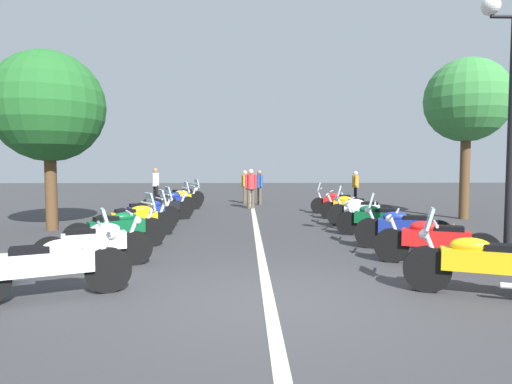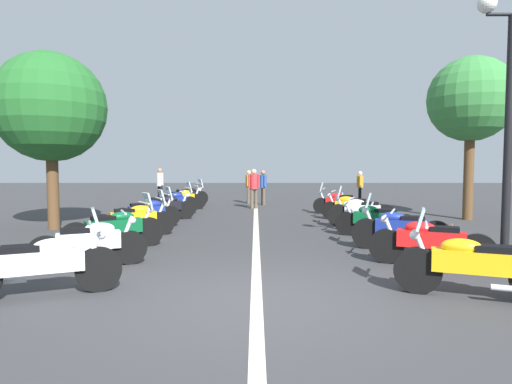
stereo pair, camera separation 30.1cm
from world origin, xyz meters
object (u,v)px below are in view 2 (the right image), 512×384
motorcycle_right_row_0 (473,264)px  traffic_cone_0 (378,209)px  motorcycle_left_row_6 (172,202)px  bystander_3 (160,183)px  traffic_cone_1 (452,238)px  bystander_1 (249,184)px  bystander_2 (263,185)px  motorcycle_right_row_6 (340,202)px  motorcycle_right_row_4 (361,211)px  bystander_0 (254,185)px  motorcycle_left_row_5 (165,207)px  motorcycle_right_row_3 (375,219)px  bystander_4 (360,185)px  motorcycle_left_row_1 (90,243)px  motorcycle_left_row_8 (188,195)px  motorcycle_right_row_5 (351,207)px  motorcycle_right_row_2 (400,228)px  motorcycle_left_row_7 (181,199)px  roadside_tree_1 (50,108)px  motorcycle_left_row_4 (148,212)px  motorcycle_left_row_0 (42,264)px  street_lamp_twin_globe (511,82)px  roadside_tree_0 (471,100)px  motorcycle_left_row_2 (115,228)px  motorcycle_right_row_1 (429,241)px

motorcycle_right_row_0 → traffic_cone_0: (9.03, -1.35, -0.18)m
motorcycle_left_row_6 → bystander_3: size_ratio=1.12×
traffic_cone_1 → bystander_1: size_ratio=0.38×
motorcycle_left_row_6 → bystander_2: bearing=23.0°
motorcycle_right_row_6 → motorcycle_right_row_4: bearing=104.1°
traffic_cone_1 → bystander_1: bystander_1 is taller
motorcycle_right_row_0 → bystander_3: size_ratio=1.18×
bystander_0 → motorcycle_left_row_5: bearing=120.8°
motorcycle_right_row_3 → bystander_4: bearing=-78.2°
motorcycle_left_row_1 → bystander_1: bearing=54.4°
motorcycle_left_row_8 → motorcycle_right_row_5: (-5.08, -6.32, -0.03)m
motorcycle_left_row_1 → motorcycle_right_row_2: size_ratio=0.94×
motorcycle_left_row_7 → roadside_tree_1: roadside_tree_1 is taller
motorcycle_right_row_2 → motorcycle_right_row_6: motorcycle_right_row_2 is taller
motorcycle_right_row_5 → motorcycle_left_row_4: bearing=35.6°
motorcycle_right_row_6 → bystander_2: bystander_2 is taller
bystander_4 → roadside_tree_1: size_ratio=0.31×
motorcycle_left_row_0 → street_lamp_twin_globe: 8.01m
motorcycle_right_row_0 → motorcycle_left_row_4: bearing=-26.1°
traffic_cone_0 → roadside_tree_0: (-0.57, -2.87, 3.71)m
motorcycle_right_row_0 → motorcycle_right_row_4: motorcycle_right_row_4 is taller
motorcycle_right_row_0 → bystander_0: bearing=-55.0°
motorcycle_left_row_5 → bystander_2: (5.54, -3.40, 0.50)m
bystander_3 → motorcycle_left_row_7: bearing=76.0°
motorcycle_left_row_7 → motorcycle_left_row_1: bearing=-113.0°
motorcycle_right_row_2 → traffic_cone_1: motorcycle_right_row_2 is taller
motorcycle_left_row_5 → traffic_cone_0: bearing=-18.9°
bystander_0 → bystander_4: bearing=-85.8°
motorcycle_left_row_8 → street_lamp_twin_globe: size_ratio=0.39×
motorcycle_right_row_6 → traffic_cone_1: size_ratio=3.28×
street_lamp_twin_globe → traffic_cone_0: (7.35, 0.08, -2.96)m
motorcycle_left_row_0 → motorcycle_right_row_5: motorcycle_left_row_0 is taller
motorcycle_left_row_2 → bystander_2: bearing=37.6°
motorcycle_right_row_2 → bystander_1: (11.35, 3.42, 0.46)m
motorcycle_right_row_1 → motorcycle_right_row_4: size_ratio=1.01×
motorcycle_right_row_1 → motorcycle_left_row_0: bearing=38.9°
motorcycle_right_row_5 → bystander_2: bystander_2 is taller
motorcycle_right_row_4 → bystander_4: bystander_4 is taller
roadside_tree_1 → motorcycle_left_row_6: bearing=-34.5°
motorcycle_left_row_7 → motorcycle_right_row_4: size_ratio=1.00×
motorcycle_left_row_7 → street_lamp_twin_globe: bearing=-77.0°
motorcycle_left_row_0 → motorcycle_left_row_8: bearing=67.9°
motorcycle_left_row_0 → roadside_tree_0: roadside_tree_0 is taller
motorcycle_left_row_7 → traffic_cone_1: motorcycle_left_row_7 is taller
bystander_0 → motorcycle_left_row_6: bearing=102.7°
motorcycle_left_row_2 → street_lamp_twin_globe: (-1.69, -7.43, 2.77)m
motorcycle_left_row_2 → motorcycle_left_row_4: size_ratio=1.04×
bystander_2 → bystander_4: bearing=168.1°
motorcycle_right_row_3 → motorcycle_right_row_6: bearing=-67.7°
motorcycle_left_row_2 → motorcycle_right_row_5: size_ratio=0.97×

